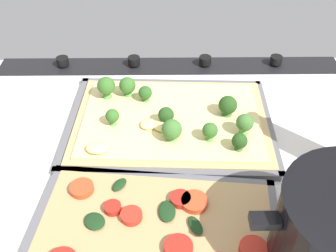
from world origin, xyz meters
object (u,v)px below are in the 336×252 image
Objects in this scene: baking_tray_front at (170,124)px; veggie_pizza_back at (155,229)px; broccoli_pizza at (169,118)px; baking_tray_back at (155,233)px.

veggie_pizza_back reaches higher than baking_tray_front.
broccoli_pizza is 0.98× the size of baking_tray_back.
veggie_pizza_back is (2.40, 24.16, -0.69)cm from broccoli_pizza.
baking_tray_front is at bearing -95.83° from baking_tray_back.
baking_tray_front is 1.12× the size of veggie_pizza_back.
veggie_pizza_back is at bearing 84.33° from broccoli_pizza.
baking_tray_back is 0.76cm from veggie_pizza_back.
broccoli_pizza reaches higher than baking_tray_back.
broccoli_pizza is 24.28cm from veggie_pizza_back.
baking_tray_front is 1.47cm from broccoli_pizza.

